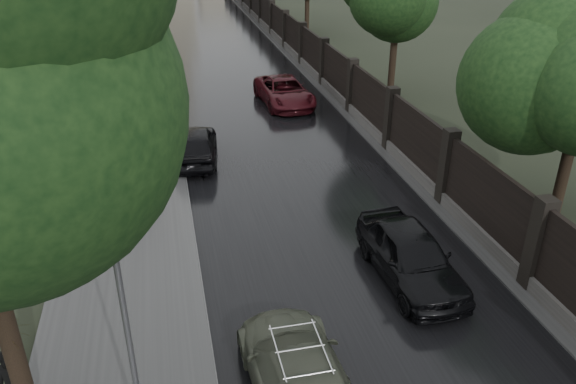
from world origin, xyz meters
The scene contains 9 objects.
fence_right centered at (4.60, 32.01, 1.01)m, with size 0.45×75.72×2.70m.
tree_right_b centered at (7.50, 22.00, 4.95)m, with size 4.08×4.08×7.01m.
lamp_post centered at (-5.40, 1.50, 2.67)m, with size 0.25×0.12×5.11m.
traffic_light centered at (-4.30, 24.99, 2.40)m, with size 0.16×0.32×4.00m.
volga_sedan centered at (-2.38, 2.52, 0.70)m, with size 1.95×4.80×1.39m, color #45493A.
hatchback_left centered at (-3.45, 15.62, 0.71)m, with size 1.69×4.19×1.43m, color black.
car_right_near centered at (1.60, 6.10, 0.76)m, with size 1.79×4.44×1.51m, color black.
car_right_far centered at (1.60, 21.94, 0.70)m, with size 2.31×5.00×1.39m, color #330B10.
pedestrian_umbrella centered at (-7.78, 3.07, 2.02)m, with size 1.33×1.34×2.80m.
Camera 1 is at (-4.48, -5.63, 9.14)m, focal length 35.00 mm.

